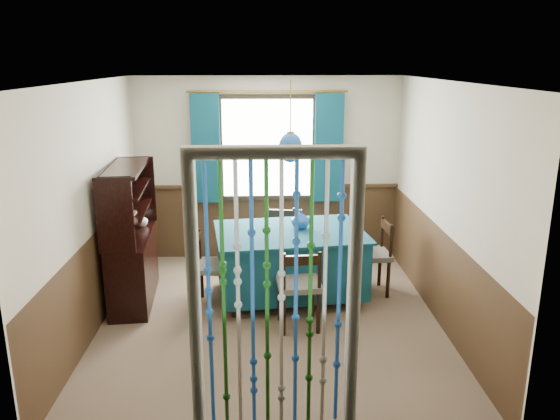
{
  "coord_description": "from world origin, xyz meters",
  "views": [
    {
      "loc": [
        -0.07,
        -5.34,
        2.7
      ],
      "look_at": [
        0.12,
        0.45,
        1.1
      ],
      "focal_mm": 35.0,
      "sensor_mm": 36.0,
      "label": 1
    }
  ],
  "objects_px": {
    "chair_near": "(299,286)",
    "vase_table": "(301,220)",
    "vase_sideboard": "(141,219)",
    "chair_far": "(279,241)",
    "pendant_lamp": "(290,147)",
    "chair_left": "(209,267)",
    "sideboard": "(132,255)",
    "dining_table": "(290,259)",
    "chair_right": "(373,255)",
    "bowl_shelf": "(127,215)"
  },
  "relations": [
    {
      "from": "chair_near",
      "to": "vase_table",
      "type": "xyz_separation_m",
      "value": [
        0.07,
        0.89,
        0.44
      ]
    },
    {
      "from": "chair_near",
      "to": "chair_far",
      "type": "distance_m",
      "value": 1.49
    },
    {
      "from": "pendant_lamp",
      "to": "vase_table",
      "type": "distance_m",
      "value": 0.88
    },
    {
      "from": "chair_far",
      "to": "vase_table",
      "type": "relative_size",
      "value": 4.24
    },
    {
      "from": "chair_left",
      "to": "vase_sideboard",
      "type": "relative_size",
      "value": 4.84
    },
    {
      "from": "dining_table",
      "to": "pendant_lamp",
      "type": "xyz_separation_m",
      "value": [
        0.0,
        -0.0,
        1.31
      ]
    },
    {
      "from": "chair_right",
      "to": "pendant_lamp",
      "type": "bearing_deg",
      "value": 92.1
    },
    {
      "from": "chair_near",
      "to": "chair_right",
      "type": "height_order",
      "value": "chair_right"
    },
    {
      "from": "dining_table",
      "to": "chair_right",
      "type": "relative_size",
      "value": 2.04
    },
    {
      "from": "pendant_lamp",
      "to": "bowl_shelf",
      "type": "height_order",
      "value": "pendant_lamp"
    },
    {
      "from": "dining_table",
      "to": "sideboard",
      "type": "distance_m",
      "value": 1.81
    },
    {
      "from": "vase_table",
      "to": "chair_left",
      "type": "bearing_deg",
      "value": -165.52
    },
    {
      "from": "dining_table",
      "to": "bowl_shelf",
      "type": "relative_size",
      "value": 7.84
    },
    {
      "from": "dining_table",
      "to": "pendant_lamp",
      "type": "distance_m",
      "value": 1.31
    },
    {
      "from": "chair_far",
      "to": "pendant_lamp",
      "type": "relative_size",
      "value": 0.96
    },
    {
      "from": "sideboard",
      "to": "vase_sideboard",
      "type": "relative_size",
      "value": 9.09
    },
    {
      "from": "chair_right",
      "to": "vase_table",
      "type": "relative_size",
      "value": 4.39
    },
    {
      "from": "dining_table",
      "to": "vase_table",
      "type": "relative_size",
      "value": 8.96
    },
    {
      "from": "chair_right",
      "to": "pendant_lamp",
      "type": "distance_m",
      "value": 1.64
    },
    {
      "from": "chair_near",
      "to": "vase_table",
      "type": "bearing_deg",
      "value": 80.4
    },
    {
      "from": "chair_far",
      "to": "chair_right",
      "type": "distance_m",
      "value": 1.25
    },
    {
      "from": "sideboard",
      "to": "chair_far",
      "type": "bearing_deg",
      "value": 18.67
    },
    {
      "from": "dining_table",
      "to": "vase_table",
      "type": "height_order",
      "value": "vase_table"
    },
    {
      "from": "chair_far",
      "to": "vase_sideboard",
      "type": "bearing_deg",
      "value": 22.9
    },
    {
      "from": "chair_left",
      "to": "sideboard",
      "type": "relative_size",
      "value": 0.53
    },
    {
      "from": "dining_table",
      "to": "chair_near",
      "type": "bearing_deg",
      "value": -93.3
    },
    {
      "from": "bowl_shelf",
      "to": "vase_sideboard",
      "type": "xyz_separation_m",
      "value": [
        0.0,
        0.63,
        -0.23
      ]
    },
    {
      "from": "chair_left",
      "to": "pendant_lamp",
      "type": "xyz_separation_m",
      "value": [
        0.92,
        0.17,
        1.32
      ]
    },
    {
      "from": "chair_near",
      "to": "chair_right",
      "type": "bearing_deg",
      "value": 38.35
    },
    {
      "from": "bowl_shelf",
      "to": "sideboard",
      "type": "bearing_deg",
      "value": 101.64
    },
    {
      "from": "bowl_shelf",
      "to": "dining_table",
      "type": "bearing_deg",
      "value": 10.71
    },
    {
      "from": "sideboard",
      "to": "vase_sideboard",
      "type": "height_order",
      "value": "sideboard"
    },
    {
      "from": "dining_table",
      "to": "vase_table",
      "type": "bearing_deg",
      "value": 31.07
    },
    {
      "from": "sideboard",
      "to": "vase_sideboard",
      "type": "bearing_deg",
      "value": 75.39
    },
    {
      "from": "vase_table",
      "to": "bowl_shelf",
      "type": "xyz_separation_m",
      "value": [
        -1.87,
        -0.43,
        0.2
      ]
    },
    {
      "from": "chair_left",
      "to": "chair_right",
      "type": "bearing_deg",
      "value": 105.2
    },
    {
      "from": "sideboard",
      "to": "pendant_lamp",
      "type": "height_order",
      "value": "pendant_lamp"
    },
    {
      "from": "sideboard",
      "to": "vase_table",
      "type": "distance_m",
      "value": 1.97
    },
    {
      "from": "chair_near",
      "to": "vase_sideboard",
      "type": "distance_m",
      "value": 2.15
    },
    {
      "from": "bowl_shelf",
      "to": "chair_near",
      "type": "bearing_deg",
      "value": -14.1
    },
    {
      "from": "sideboard",
      "to": "bowl_shelf",
      "type": "bearing_deg",
      "value": -83.12
    },
    {
      "from": "bowl_shelf",
      "to": "pendant_lamp",
      "type": "bearing_deg",
      "value": 10.71
    },
    {
      "from": "dining_table",
      "to": "bowl_shelf",
      "type": "distance_m",
      "value": 1.89
    },
    {
      "from": "chair_left",
      "to": "bowl_shelf",
      "type": "relative_size",
      "value": 3.64
    },
    {
      "from": "dining_table",
      "to": "chair_far",
      "type": "bearing_deg",
      "value": 90.56
    },
    {
      "from": "chair_far",
      "to": "chair_left",
      "type": "relative_size",
      "value": 1.02
    },
    {
      "from": "chair_near",
      "to": "sideboard",
      "type": "height_order",
      "value": "sideboard"
    },
    {
      "from": "chair_near",
      "to": "sideboard",
      "type": "relative_size",
      "value": 0.56
    },
    {
      "from": "chair_left",
      "to": "vase_table",
      "type": "distance_m",
      "value": 1.18
    },
    {
      "from": "dining_table",
      "to": "chair_far",
      "type": "height_order",
      "value": "chair_far"
    }
  ]
}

